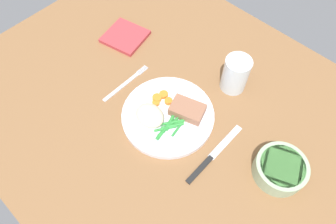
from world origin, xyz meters
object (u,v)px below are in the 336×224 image
(dinner_plate, at_px, (168,116))
(meat_portion, at_px, (187,110))
(knife, at_px, (213,155))
(water_glass, at_px, (235,76))
(fork, at_px, (126,83))
(salad_bowl, at_px, (280,169))
(napkin, at_px, (125,36))

(dinner_plate, relative_size, meat_portion, 2.81)
(knife, height_order, water_glass, water_glass)
(dinner_plate, height_order, fork, dinner_plate)
(fork, distance_m, knife, 0.32)
(fork, bearing_deg, meat_portion, 15.93)
(meat_portion, bearing_deg, water_glass, 79.97)
(meat_portion, distance_m, water_glass, 0.16)
(meat_portion, height_order, salad_bowl, salad_bowl)
(water_glass, bearing_deg, meat_portion, -100.03)
(knife, distance_m, napkin, 0.47)
(dinner_plate, distance_m, fork, 0.16)
(napkin, bearing_deg, meat_portion, -13.64)
(meat_portion, height_order, napkin, meat_portion)
(knife, distance_m, salad_bowl, 0.16)
(dinner_plate, xyz_separation_m, fork, (-0.16, -0.00, -0.01))
(dinner_plate, xyz_separation_m, knife, (0.16, -0.00, -0.01))
(dinner_plate, relative_size, knife, 1.19)
(knife, bearing_deg, napkin, 162.77)
(fork, xyz_separation_m, napkin, (-0.13, 0.12, 0.00))
(meat_portion, relative_size, water_glass, 0.83)
(napkin, bearing_deg, water_glass, 12.82)
(dinner_plate, bearing_deg, knife, -1.04)
(water_glass, bearing_deg, salad_bowl, -29.47)
(knife, relative_size, salad_bowl, 1.68)
(meat_portion, xyz_separation_m, water_glass, (0.03, 0.16, 0.02))
(napkin, bearing_deg, knife, -14.95)
(water_glass, bearing_deg, napkin, -167.18)
(salad_bowl, bearing_deg, fork, -171.37)
(dinner_plate, height_order, salad_bowl, salad_bowl)
(meat_portion, xyz_separation_m, fork, (-0.20, -0.04, -0.03))
(meat_portion, relative_size, knife, 0.42)
(dinner_plate, relative_size, napkin, 2.03)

